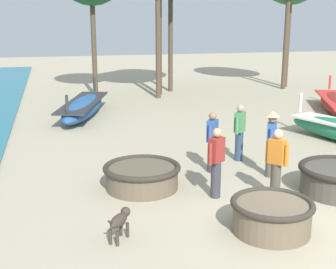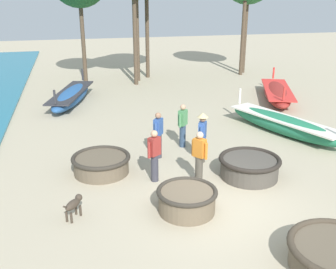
{
  "view_description": "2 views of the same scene",
  "coord_description": "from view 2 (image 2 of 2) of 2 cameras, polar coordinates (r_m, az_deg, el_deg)",
  "views": [
    {
      "loc": [
        -4.64,
        -7.31,
        3.9
      ],
      "look_at": [
        -1.81,
        4.15,
        0.89
      ],
      "focal_mm": 50.0,
      "sensor_mm": 36.0,
      "label": 1
    },
    {
      "loc": [
        -3.42,
        -8.36,
        5.23
      ],
      "look_at": [
        -0.5,
        3.44,
        0.81
      ],
      "focal_mm": 42.0,
      "sensor_mm": 36.0,
      "label": 2
    }
  ],
  "objects": [
    {
      "name": "ground_plane",
      "position": [
        10.44,
        7.34,
        -10.25
      ],
      "size": [
        80.0,
        80.0,
        0.0
      ],
      "primitive_type": "plane",
      "color": "tan"
    },
    {
      "name": "coracle_upturned",
      "position": [
        9.98,
        2.76,
        -9.4
      ],
      "size": [
        1.54,
        1.54,
        0.62
      ],
      "color": "brown",
      "rests_on": "ground"
    },
    {
      "name": "coracle_nearest",
      "position": [
        11.97,
        11.73,
        -4.53
      ],
      "size": [
        1.84,
        1.84,
        0.64
      ],
      "color": "#4C473F",
      "rests_on": "ground"
    },
    {
      "name": "coracle_center",
      "position": [
        12.17,
        -9.67,
        -4.15
      ],
      "size": [
        1.79,
        1.79,
        0.57
      ],
      "color": "brown",
      "rests_on": "ground"
    },
    {
      "name": "long_boat_blue_hull",
      "position": [
        20.13,
        -13.86,
        5.43
      ],
      "size": [
        2.55,
        5.42,
        1.26
      ],
      "color": "#285693",
      "rests_on": "ground"
    },
    {
      "name": "long_boat_ochre_hull",
      "position": [
        20.92,
        15.55,
        5.8
      ],
      "size": [
        3.15,
        5.31,
        1.25
      ],
      "color": "maroon",
      "rests_on": "ground"
    },
    {
      "name": "long_boat_red_hull",
      "position": [
        15.93,
        16.43,
        1.43
      ],
      "size": [
        2.84,
        5.34,
        1.33
      ],
      "color": "#237551",
      "rests_on": "ground"
    },
    {
      "name": "fisherman_standing_right",
      "position": [
        11.3,
        -1.98,
        -2.91
      ],
      "size": [
        0.45,
        0.37,
        1.57
      ],
      "color": "#383842",
      "rests_on": "ground"
    },
    {
      "name": "fisherman_by_coracle",
      "position": [
        12.57,
        5.0,
        0.05
      ],
      "size": [
        0.36,
        0.48,
        1.67
      ],
      "color": "#4C473D",
      "rests_on": "ground"
    },
    {
      "name": "fisherman_crouching",
      "position": [
        11.22,
        4.57,
        -3.13
      ],
      "size": [
        0.38,
        0.44,
        1.57
      ],
      "color": "#4C473D",
      "rests_on": "ground"
    },
    {
      "name": "fisherman_standing_left",
      "position": [
        13.84,
        2.15,
        1.47
      ],
      "size": [
        0.39,
        0.42,
        1.57
      ],
      "color": "#2D425B",
      "rests_on": "ground"
    },
    {
      "name": "fisherman_hauling",
      "position": [
        12.9,
        -1.42,
        0.08
      ],
      "size": [
        0.38,
        0.45,
        1.57
      ],
      "color": "#383842",
      "rests_on": "ground"
    },
    {
      "name": "dog",
      "position": [
        9.95,
        -13.5,
        -9.84
      ],
      "size": [
        0.48,
        0.57,
        0.55
      ],
      "color": "#3D3328",
      "rests_on": "ground"
    }
  ]
}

